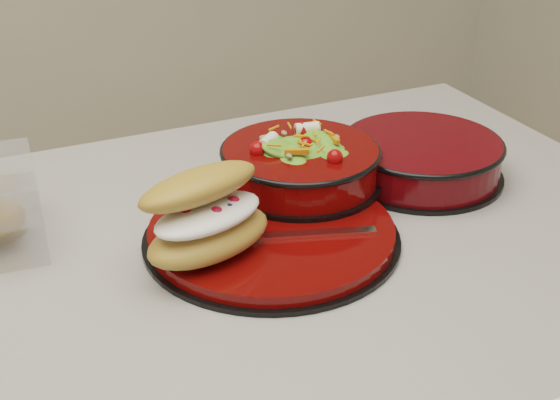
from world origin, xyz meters
name	(u,v)px	position (x,y,z in m)	size (l,w,h in m)	color
dinner_plate	(272,233)	(0.12, 0.00, 0.91)	(0.30, 0.30, 0.02)	black
salad_bowl	(300,160)	(0.19, 0.08, 0.95)	(0.21, 0.21, 0.09)	black
croissant	(206,215)	(0.03, -0.02, 0.96)	(0.17, 0.14, 0.09)	#BB8139
fork	(291,235)	(0.12, -0.03, 0.92)	(0.18, 0.07, 0.00)	silver
extra_bowl	(422,157)	(0.37, 0.07, 0.93)	(0.22, 0.22, 0.05)	black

